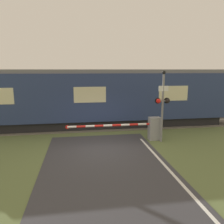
% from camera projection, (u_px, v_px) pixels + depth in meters
% --- Properties ---
extents(ground_plane, '(80.00, 80.00, 0.00)m').
position_uv_depth(ground_plane, '(101.00, 148.00, 10.76)').
color(ground_plane, '#5B6B3D').
extents(track_bed, '(36.00, 3.20, 0.13)m').
position_uv_depth(track_bed, '(94.00, 125.00, 15.00)').
color(track_bed, '#666056').
rests_on(track_bed, ground_plane).
extents(train, '(19.34, 2.84, 3.80)m').
position_uv_depth(train, '(89.00, 98.00, 14.58)').
color(train, black).
rests_on(train, ground_plane).
extents(crossing_barrier, '(5.06, 0.44, 1.26)m').
position_uv_depth(crossing_barrier, '(148.00, 128.00, 11.84)').
color(crossing_barrier, gray).
rests_on(crossing_barrier, ground_plane).
extents(signal_post, '(0.79, 0.26, 3.74)m').
position_uv_depth(signal_post, '(163.00, 102.00, 11.28)').
color(signal_post, gray).
rests_on(signal_post, ground_plane).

